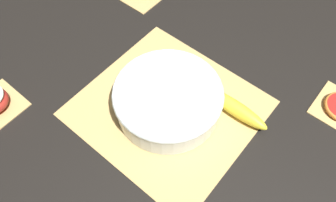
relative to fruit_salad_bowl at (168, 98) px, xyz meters
name	(u,v)px	position (x,y,z in m)	size (l,w,h in m)	color
ground_plane	(168,108)	(0.00, 0.00, -0.05)	(6.00, 6.00, 0.00)	black
bamboo_mat_center	(168,108)	(0.00, 0.00, -0.04)	(0.42, 0.40, 0.01)	tan
fruit_salad_bowl	(168,98)	(0.00, 0.00, 0.00)	(0.27, 0.27, 0.07)	silver
whole_banana	(235,108)	(0.14, 0.10, -0.02)	(0.18, 0.04, 0.04)	yellow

